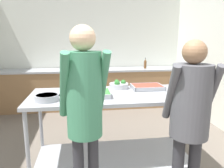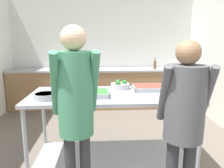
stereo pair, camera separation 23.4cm
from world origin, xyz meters
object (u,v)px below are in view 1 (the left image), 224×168
broccoli_bowl (119,85)px  serving_tray_vegetables (147,87)px  sauce_pan (47,97)px  plate_stack (187,93)px  water_bottle (145,64)px  guest_serving_right (190,109)px  serving_tray_roast (90,94)px  guest_serving_left (84,102)px

broccoli_bowl → serving_tray_vegetables: (0.36, -0.09, -0.02)m
sauce_pan → plate_stack: bearing=-0.7°
water_bottle → guest_serving_right: bearing=-99.4°
sauce_pan → guest_serving_right: (1.33, -0.58, 0.00)m
serving_tray_vegetables → water_bottle: water_bottle is taller
serving_tray_roast → serving_tray_vegetables: 0.80m
broccoli_bowl → guest_serving_left: size_ratio=0.15×
broccoli_bowl → guest_serving_left: guest_serving_left is taller
serving_tray_roast → guest_serving_right: 1.11m
guest_serving_left → plate_stack: bearing=24.3°
plate_stack → water_bottle: (0.28, 2.63, 0.05)m
sauce_pan → plate_stack: 1.57m
plate_stack → guest_serving_right: bearing=-113.7°
plate_stack → guest_serving_right: size_ratio=0.14×
guest_serving_right → guest_serving_left: bearing=178.5°
sauce_pan → guest_serving_right: bearing=-23.4°
broccoli_bowl → plate_stack: 0.87m
broccoli_bowl → water_bottle: bearing=65.0°
broccoli_bowl → serving_tray_vegetables: size_ratio=0.63×
serving_tray_vegetables → water_bottle: bearing=74.1°
serving_tray_vegetables → sauce_pan: bearing=-162.4°
sauce_pan → broccoli_bowl: broccoli_bowl is taller
sauce_pan → guest_serving_left: (0.39, -0.55, 0.10)m
broccoli_bowl → sauce_pan: bearing=-151.2°
serving_tray_roast → broccoli_bowl: (0.40, 0.35, 0.02)m
serving_tray_vegetables → broccoli_bowl: bearing=166.6°
guest_serving_left → water_bottle: bearing=65.1°
guest_serving_left → sauce_pan: bearing=125.2°
water_bottle → guest_serving_left: bearing=-114.9°
serving_tray_roast → broccoli_bowl: bearing=41.7°
serving_tray_vegetables → guest_serving_right: size_ratio=0.25×
plate_stack → serving_tray_roast: bearing=172.9°
sauce_pan → serving_tray_vegetables: (1.22, 0.39, -0.01)m
serving_tray_roast → sauce_pan: bearing=-165.5°
sauce_pan → serving_tray_roast: (0.47, 0.12, -0.01)m
serving_tray_roast → serving_tray_vegetables: size_ratio=1.17×
serving_tray_roast → water_bottle: water_bottle is taller
sauce_pan → broccoli_bowl: size_ratio=1.56×
serving_tray_vegetables → guest_serving_right: guest_serving_right is taller
serving_tray_vegetables → guest_serving_left: 1.26m
plate_stack → water_bottle: size_ratio=0.92×
serving_tray_roast → water_bottle: 2.85m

